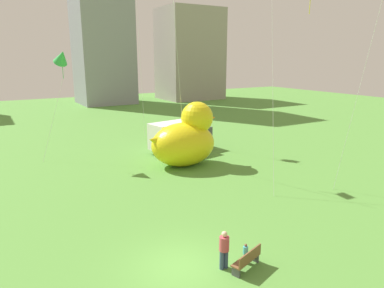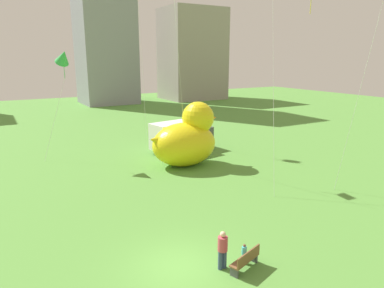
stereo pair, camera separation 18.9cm
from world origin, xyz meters
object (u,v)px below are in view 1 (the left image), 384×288
person_adult (224,248)px  person_child (245,252)px  giant_inflatable_duck (186,139)px  box_truck (180,136)px  park_bench (248,259)px  kite_green (62,57)px

person_adult → person_child: size_ratio=1.87×
giant_inflatable_duck → box_truck: 4.39m
person_child → box_truck: bearing=70.1°
park_bench → person_child: person_child is taller
person_adult → person_child: bearing=-8.1°
park_bench → person_child: bearing=61.8°
person_adult → box_truck: box_truck is taller
person_child → park_bench: bearing=-118.2°
park_bench → person_adult: (-0.80, 0.57, 0.46)m
park_bench → kite_green: size_ratio=0.18×
person_child → giant_inflatable_duck: bearing=70.7°
park_bench → person_adult: bearing=144.8°
person_adult → box_truck: 19.20m
park_bench → person_child: size_ratio=1.84×
giant_inflatable_duck → kite_green: 11.93m
box_truck → person_child: bearing=-109.9°
giant_inflatable_duck → kite_green: (-8.00, 6.04, 6.46)m
park_bench → person_adult: person_adult is taller
park_bench → box_truck: bearing=69.9°
person_child → box_truck: 18.97m
person_adult → giant_inflatable_duck: size_ratio=0.27×
giant_inflatable_duck → box_truck: bearing=68.3°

